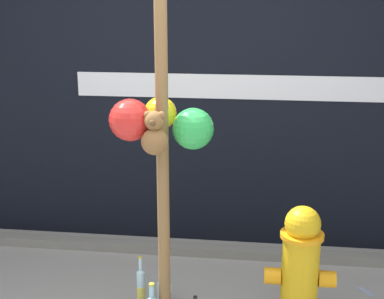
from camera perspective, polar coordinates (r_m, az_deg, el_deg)
The scene contains 8 objects.
building_wall at distance 4.73m, azimuth 0.27°, elevation 10.43°, with size 10.00×0.21×3.41m.
curb_strip at distance 4.81m, azimuth -0.33°, elevation -10.20°, with size 8.00×0.12×0.08m, color slate.
memorial_post at distance 3.31m, azimuth -3.22°, elevation 6.85°, with size 0.68×0.52×2.95m.
fire_hydrant at distance 3.77m, azimuth 11.02°, elevation -11.71°, with size 0.46×0.28×0.85m.
bottle_1 at distance 4.10m, azimuth -2.66°, elevation -13.81°, with size 0.07×0.07×0.32m.
bottle_4 at distance 3.93m, azimuth -3.12°, elevation -14.72°, with size 0.06×0.06×0.39m.
bottle_5 at distance 4.00m, azimuth -5.24°, elevation -14.09°, with size 0.06×0.06×0.41m.
litter_3 at distance 4.47m, azimuth 17.35°, elevation -13.68°, with size 0.14×0.04×0.01m, color #8C99B2.
Camera 1 is at (0.56, -2.83, 2.16)m, focal length 52.09 mm.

